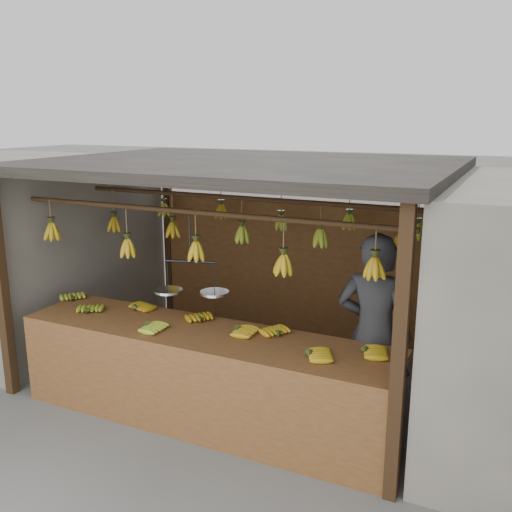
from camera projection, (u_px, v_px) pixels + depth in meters
The scene contains 8 objects.
ground at pixel (245, 372), 6.53m from camera, with size 80.00×80.00×0.00m, color #5B5B57.
stall at pixel (257, 197), 6.35m from camera, with size 4.30×3.30×2.40m.
neighbor_left at pixel (8, 244), 7.76m from camera, with size 3.00×3.00×2.30m, color slate.
counter at pixel (196, 355), 5.23m from camera, with size 3.71×0.84×0.96m.
hanging_bananas at pixel (243, 233), 6.14m from camera, with size 3.57×2.22×0.38m.
balance_scale at pixel (191, 287), 5.37m from camera, with size 0.69×0.40×0.78m.
vendor at pixel (374, 335), 5.11m from camera, with size 0.68×0.45×1.88m, color #262628.
bag_bundles at pixel (444, 279), 6.67m from camera, with size 0.08×0.26×1.28m.
Camera 1 is at (2.71, -5.38, 2.85)m, focal length 40.00 mm.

